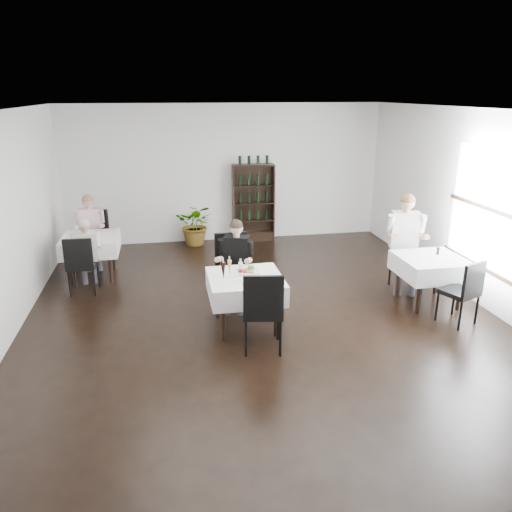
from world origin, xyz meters
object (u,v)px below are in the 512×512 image
(main_table, at_px, (245,286))
(potted_tree, at_px, (196,224))
(wine_shelf, at_px, (253,203))
(diner_main, at_px, (236,258))

(main_table, xyz_separation_m, potted_tree, (-0.40, 4.19, -0.16))
(wine_shelf, distance_m, main_table, 4.41)
(wine_shelf, height_order, diner_main, wine_shelf)
(wine_shelf, relative_size, potted_tree, 1.90)
(main_table, xyz_separation_m, diner_main, (-0.03, 0.69, 0.20))
(main_table, relative_size, diner_main, 0.73)
(wine_shelf, bearing_deg, main_table, -101.78)
(wine_shelf, relative_size, main_table, 1.70)
(main_table, relative_size, potted_tree, 1.12)
(potted_tree, bearing_deg, wine_shelf, 5.48)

